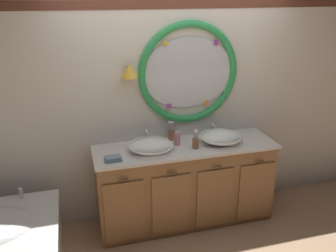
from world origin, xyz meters
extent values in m
plane|color=tan|center=(0.00, 0.00, 0.00)|extent=(14.00, 14.00, 0.00)
cube|color=silver|center=(0.00, 0.59, 1.30)|extent=(6.40, 0.08, 2.60)
cube|color=brown|center=(0.00, 0.55, 2.32)|extent=(6.27, 0.01, 0.09)
ellipsoid|color=silver|center=(0.15, 0.54, 1.62)|extent=(1.02, 0.02, 0.76)
torus|color=green|center=(0.15, 0.53, 1.62)|extent=(1.10, 0.08, 1.10)
cube|color=teal|center=(0.66, 0.52, 1.60)|extent=(0.05, 0.01, 0.05)
cube|color=purple|center=(0.45, 0.52, 1.93)|extent=(0.05, 0.01, 0.05)
cube|color=yellow|center=(-0.10, 0.52, 1.95)|extent=(0.05, 0.01, 0.05)
cube|color=silver|center=(-0.35, 0.52, 1.66)|extent=(0.05, 0.01, 0.05)
cube|color=purple|center=(-0.06, 0.52, 1.28)|extent=(0.05, 0.01, 0.05)
cube|color=orange|center=(0.36, 0.52, 1.28)|extent=(0.05, 0.01, 0.05)
cylinder|color=#4C3823|center=(-0.49, 0.51, 1.73)|extent=(0.02, 0.09, 0.02)
cone|color=gold|center=(-0.49, 0.46, 1.71)|extent=(0.17, 0.17, 0.14)
cube|color=olive|center=(0.05, 0.27, 0.44)|extent=(1.91, 0.55, 0.88)
cube|color=silver|center=(0.05, 0.27, 0.90)|extent=(1.94, 0.59, 0.03)
cube|color=silver|center=(0.05, 0.54, 0.82)|extent=(1.91, 0.02, 0.11)
cube|color=olive|center=(-0.67, -0.01, 0.40)|extent=(0.40, 0.02, 0.67)
cylinder|color=#422D1E|center=(-0.67, -0.02, 0.78)|extent=(0.10, 0.01, 0.01)
cube|color=olive|center=(-0.19, -0.01, 0.40)|extent=(0.40, 0.02, 0.67)
cylinder|color=#422D1E|center=(-0.19, -0.02, 0.78)|extent=(0.10, 0.01, 0.01)
cube|color=olive|center=(0.29, -0.01, 0.40)|extent=(0.40, 0.02, 0.67)
cylinder|color=#422D1E|center=(0.29, -0.02, 0.78)|extent=(0.10, 0.01, 0.01)
cube|color=olive|center=(0.76, -0.01, 0.40)|extent=(0.40, 0.02, 0.67)
cylinder|color=#422D1E|center=(0.76, -0.02, 0.78)|extent=(0.10, 0.01, 0.01)
cylinder|color=silver|center=(-1.63, 0.32, 0.58)|extent=(0.04, 0.04, 0.11)
ellipsoid|color=white|center=(-0.34, 0.24, 0.97)|extent=(0.44, 0.31, 0.12)
torus|color=white|center=(-0.34, 0.24, 0.98)|extent=(0.46, 0.46, 0.02)
cylinder|color=silver|center=(-0.34, 0.24, 0.98)|extent=(0.03, 0.03, 0.01)
ellipsoid|color=white|center=(0.43, 0.24, 0.98)|extent=(0.43, 0.33, 0.13)
torus|color=white|center=(0.43, 0.24, 0.98)|extent=(0.45, 0.45, 0.02)
cylinder|color=silver|center=(0.43, 0.24, 0.98)|extent=(0.03, 0.03, 0.01)
cylinder|color=silver|center=(-0.34, 0.48, 0.92)|extent=(0.05, 0.05, 0.02)
cylinder|color=silver|center=(-0.34, 0.48, 0.99)|extent=(0.02, 0.02, 0.12)
sphere|color=silver|center=(-0.34, 0.48, 1.05)|extent=(0.03, 0.03, 0.03)
cylinder|color=silver|center=(-0.34, 0.43, 1.05)|extent=(0.02, 0.10, 0.02)
cylinder|color=silver|center=(-0.42, 0.48, 0.94)|extent=(0.04, 0.04, 0.06)
cylinder|color=silver|center=(-0.26, 0.48, 0.94)|extent=(0.04, 0.04, 0.06)
cube|color=silver|center=(-0.42, 0.48, 0.98)|extent=(0.05, 0.01, 0.01)
cube|color=silver|center=(-0.26, 0.48, 0.98)|extent=(0.05, 0.01, 0.01)
cylinder|color=silver|center=(0.43, 0.48, 0.92)|extent=(0.05, 0.05, 0.02)
cylinder|color=silver|center=(0.43, 0.48, 0.99)|extent=(0.02, 0.02, 0.10)
sphere|color=silver|center=(0.43, 0.48, 1.04)|extent=(0.03, 0.03, 0.03)
cylinder|color=silver|center=(0.43, 0.43, 1.04)|extent=(0.02, 0.10, 0.02)
cylinder|color=silver|center=(0.34, 0.48, 0.94)|extent=(0.04, 0.04, 0.06)
cylinder|color=silver|center=(0.52, 0.48, 0.94)|extent=(0.04, 0.04, 0.06)
cube|color=silver|center=(0.34, 0.48, 0.98)|extent=(0.05, 0.01, 0.01)
cube|color=silver|center=(0.52, 0.48, 0.98)|extent=(0.05, 0.01, 0.01)
cylinder|color=#996647|center=(-0.05, 0.47, 0.96)|extent=(0.07, 0.07, 0.10)
torus|color=#996647|center=(-0.05, 0.47, 1.01)|extent=(0.08, 0.08, 0.01)
cylinder|color=#19ADB2|center=(-0.03, 0.47, 1.01)|extent=(0.03, 0.03, 0.18)
cube|color=white|center=(-0.03, 0.47, 1.11)|extent=(0.02, 0.02, 0.03)
cylinder|color=orange|center=(-0.06, 0.48, 1.01)|extent=(0.03, 0.02, 0.17)
cube|color=white|center=(-0.06, 0.48, 1.11)|extent=(0.02, 0.02, 0.02)
cylinder|color=#19ADB2|center=(-0.08, 0.46, 1.02)|extent=(0.03, 0.03, 0.18)
cube|color=white|center=(-0.08, 0.46, 1.12)|extent=(0.02, 0.02, 0.03)
cylinder|color=pink|center=(-0.06, 0.45, 1.02)|extent=(0.03, 0.02, 0.18)
cube|color=white|center=(-0.06, 0.45, 1.12)|extent=(0.02, 0.02, 0.02)
cylinder|color=#996647|center=(0.13, 0.19, 0.96)|extent=(0.07, 0.07, 0.10)
torus|color=#996647|center=(0.13, 0.19, 1.01)|extent=(0.08, 0.08, 0.01)
cylinder|color=green|center=(0.14, 0.18, 1.01)|extent=(0.03, 0.03, 0.17)
cube|color=white|center=(0.14, 0.18, 1.10)|extent=(0.02, 0.02, 0.03)
cylinder|color=yellow|center=(0.12, 0.20, 1.01)|extent=(0.03, 0.03, 0.17)
cube|color=white|center=(0.12, 0.20, 1.11)|extent=(0.02, 0.02, 0.02)
cylinder|color=purple|center=(0.12, 0.18, 1.00)|extent=(0.03, 0.02, 0.16)
cube|color=white|center=(0.12, 0.18, 1.09)|extent=(0.02, 0.02, 0.02)
cylinder|color=pink|center=(-0.03, 0.32, 0.98)|extent=(0.06, 0.06, 0.13)
cylinder|color=silver|center=(-0.03, 0.32, 1.05)|extent=(0.04, 0.04, 0.02)
cylinder|color=silver|center=(-0.03, 0.30, 1.07)|extent=(0.01, 0.04, 0.01)
cube|color=#7593A8|center=(-0.74, 0.12, 0.92)|extent=(0.16, 0.10, 0.02)
cube|color=#7593A8|center=(-0.74, 0.12, 0.95)|extent=(0.16, 0.11, 0.02)
camera|label=1|loc=(-1.05, -2.98, 2.45)|focal=37.99mm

